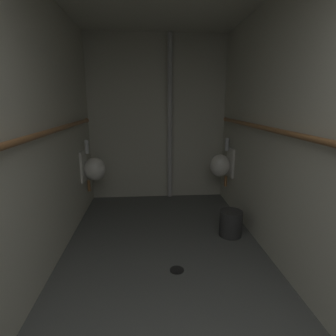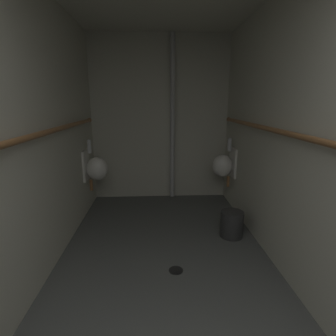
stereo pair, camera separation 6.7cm
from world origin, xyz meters
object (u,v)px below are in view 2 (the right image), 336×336
(urinal_left_mid, at_px, (95,168))
(standpipe_back_wall, at_px, (172,120))
(waste_bin, at_px, (232,224))
(urinal_right_mid, at_px, (224,165))
(floor_drain, at_px, (176,270))

(urinal_left_mid, distance_m, standpipe_back_wall, 1.41)
(standpipe_back_wall, distance_m, waste_bin, 1.90)
(waste_bin, bearing_deg, standpipe_back_wall, 114.71)
(standpipe_back_wall, relative_size, waste_bin, 8.11)
(urinal_right_mid, height_order, standpipe_back_wall, standpipe_back_wall)
(waste_bin, bearing_deg, floor_drain, -138.30)
(urinal_left_mid, height_order, urinal_right_mid, same)
(standpipe_back_wall, xyz_separation_m, waste_bin, (0.63, -1.37, -1.15))
(urinal_left_mid, relative_size, floor_drain, 5.39)
(standpipe_back_wall, xyz_separation_m, floor_drain, (-0.09, -2.02, -1.30))
(urinal_right_mid, bearing_deg, standpipe_back_wall, 150.68)
(urinal_right_mid, bearing_deg, floor_drain, -117.98)
(urinal_left_mid, height_order, floor_drain, urinal_left_mid)
(standpipe_back_wall, bearing_deg, waste_bin, -65.29)
(urinal_right_mid, xyz_separation_m, waste_bin, (-0.12, -0.95, -0.50))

